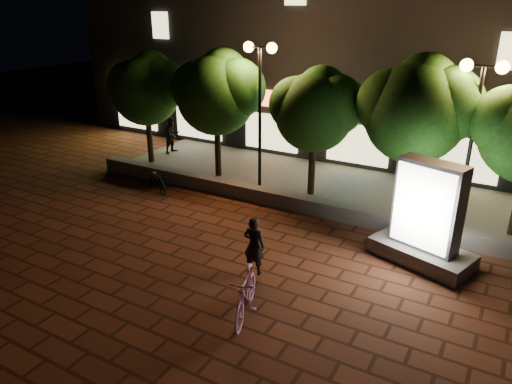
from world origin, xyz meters
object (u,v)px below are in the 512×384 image
Objects in this scene: tree_mid at (317,107)px; scooter_pink at (246,294)px; street_lamp_right at (478,102)px; rider at (254,246)px; street_lamp_left at (260,79)px; tree_left at (218,90)px; tree_right at (418,106)px; ad_kiosk at (426,223)px; pedestrian at (172,135)px; scooter_parked at (157,180)px; tree_far_left at (147,87)px.

scooter_pink is (1.56, -7.33, -2.65)m from tree_mid.
street_lamp_right is 3.19× the size of rider.
tree_left is at bearing 172.30° from street_lamp_left.
street_lamp_right reaches higher than tree_left.
street_lamp_left reaches higher than tree_right.
ad_kiosk reaches higher than pedestrian.
tree_mid is 1.56× the size of ad_kiosk.
tree_mid is at bearing -33.65° from scooter_parked.
tree_left is 2.99× the size of pedestrian.
tree_mid is 2.89× the size of rider.
scooter_pink is (-2.85, -4.43, -0.58)m from ad_kiosk.
scooter_parked is (-9.55, 0.43, -0.70)m from ad_kiosk.
scooter_pink is at bearing -95.26° from scooter_parked.
scooter_parked is (-3.09, -2.20, -3.59)m from street_lamp_left.
tree_far_left reaches higher than rider.
street_lamp_right is 2.66× the size of scooter_pink.
tree_mid is at bearing 7.31° from street_lamp_left.
tree_right is at bearing -117.36° from rider.
ad_kiosk is (-0.54, -2.63, -2.76)m from street_lamp_right.
scooter_pink is (-3.39, -7.07, -3.33)m from street_lamp_right.
tree_right reaches higher than street_lamp_right.
street_lamp_right is 2.97× the size of scooter_parked.
tree_right is 3.10× the size of pedestrian.
tree_mid is 2.75× the size of pedestrian.
rider is at bearing -49.66° from tree_left.
rider reaches higher than scooter_pink.
tree_right is 8.11m from scooter_pink.
tree_far_left is at bearing 180.00° from tree_mid.
street_lamp_left is 7.00m from street_lamp_right.
tree_mid is 6.34m from scooter_parked.
rider is (8.30, -5.65, -2.51)m from tree_far_left.
tree_far_left is 2.76× the size of scooter_parked.
scooter_parked is at bearing 126.34° from scooter_pink.
rider is at bearing -127.62° from street_lamp_right.
tree_right reaches higher than tree_left.
ad_kiosk is 1.72× the size of scooter_parked.
tree_right is 1.70m from street_lamp_right.
tree_right is at bearing 2.81° from street_lamp_left.
street_lamp_left reaches higher than ad_kiosk.
pedestrian is at bearing 157.43° from tree_left.
tree_mid is at bearing 84.37° from scooter_pink.
tree_far_left is 1.03× the size of tree_mid.
pedestrian is (-12.54, 1.76, -3.00)m from street_lamp_right.
scooter_pink is 8.28m from scooter_parked.
street_lamp_right reaches higher than ad_kiosk.
tree_left is 0.98× the size of street_lamp_right.
tree_mid is at bearing -0.00° from tree_left.
street_lamp_right is at bearing -46.97° from scooter_parked.
tree_right reaches higher than tree_mid.
scooter_parked is at bearing -154.38° from tree_mid.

